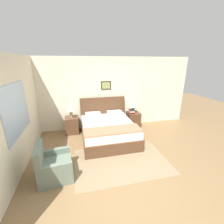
{
  "coord_description": "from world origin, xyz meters",
  "views": [
    {
      "loc": [
        -0.9,
        -2.27,
        2.42
      ],
      "look_at": [
        0.04,
        1.7,
        1.05
      ],
      "focal_mm": 24.0,
      "sensor_mm": 36.0,
      "label": 1
    }
  ],
  "objects_px": {
    "bed": "(108,130)",
    "table_lamp_by_door": "(133,104)",
    "nightstand_near_window": "(72,125)",
    "nightstand_by_door": "(133,120)",
    "armchair": "(53,166)",
    "table_lamp_near_window": "(71,108)"
  },
  "relations": [
    {
      "from": "bed",
      "to": "table_lamp_by_door",
      "type": "xyz_separation_m",
      "value": [
        1.13,
        0.72,
        0.61
      ]
    },
    {
      "from": "nightstand_near_window",
      "to": "nightstand_by_door",
      "type": "xyz_separation_m",
      "value": [
        2.3,
        0.0,
        0.0
      ]
    },
    {
      "from": "nightstand_near_window",
      "to": "table_lamp_by_door",
      "type": "relative_size",
      "value": 1.18
    },
    {
      "from": "armchair",
      "to": "nightstand_near_window",
      "type": "height_order",
      "value": "armchair"
    },
    {
      "from": "bed",
      "to": "armchair",
      "type": "relative_size",
      "value": 2.34
    },
    {
      "from": "armchair",
      "to": "nightstand_by_door",
      "type": "distance_m",
      "value": 3.44
    },
    {
      "from": "armchair",
      "to": "nightstand_by_door",
      "type": "bearing_deg",
      "value": 122.72
    },
    {
      "from": "armchair",
      "to": "table_lamp_near_window",
      "type": "relative_size",
      "value": 1.7
    },
    {
      "from": "armchair",
      "to": "nightstand_by_door",
      "type": "relative_size",
      "value": 1.44
    },
    {
      "from": "armchair",
      "to": "table_lamp_near_window",
      "type": "height_order",
      "value": "table_lamp_near_window"
    },
    {
      "from": "armchair",
      "to": "nightstand_near_window",
      "type": "bearing_deg",
      "value": 164.08
    },
    {
      "from": "nightstand_near_window",
      "to": "nightstand_by_door",
      "type": "height_order",
      "value": "same"
    },
    {
      "from": "nightstand_by_door",
      "to": "table_lamp_near_window",
      "type": "bearing_deg",
      "value": -179.99
    },
    {
      "from": "bed",
      "to": "armchair",
      "type": "xyz_separation_m",
      "value": [
        -1.51,
        -1.45,
        -0.03
      ]
    },
    {
      "from": "bed",
      "to": "armchair",
      "type": "distance_m",
      "value": 2.09
    },
    {
      "from": "nightstand_by_door",
      "to": "table_lamp_by_door",
      "type": "distance_m",
      "value": 0.63
    },
    {
      "from": "nightstand_near_window",
      "to": "table_lamp_near_window",
      "type": "distance_m",
      "value": 0.63
    },
    {
      "from": "nightstand_near_window",
      "to": "table_lamp_near_window",
      "type": "xyz_separation_m",
      "value": [
        0.0,
        -0.0,
        0.63
      ]
    },
    {
      "from": "bed",
      "to": "nightstand_by_door",
      "type": "xyz_separation_m",
      "value": [
        1.15,
        0.72,
        -0.02
      ]
    },
    {
      "from": "bed",
      "to": "nightstand_near_window",
      "type": "xyz_separation_m",
      "value": [
        -1.15,
        0.72,
        -0.02
      ]
    },
    {
      "from": "bed",
      "to": "armchair",
      "type": "bearing_deg",
      "value": -136.28
    },
    {
      "from": "bed",
      "to": "armchair",
      "type": "height_order",
      "value": "bed"
    }
  ]
}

